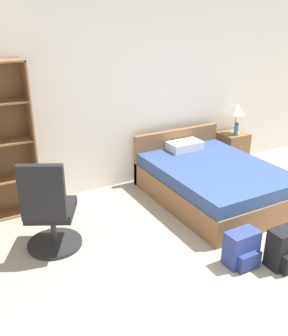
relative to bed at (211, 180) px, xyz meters
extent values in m
cube|color=white|center=(-0.69, 1.04, 1.04)|extent=(9.00, 0.06, 2.60)
cube|color=brown|center=(-2.14, 0.84, 0.69)|extent=(0.02, 0.28, 1.90)
cube|color=brown|center=(-2.56, 0.84, -0.25)|extent=(0.81, 0.26, 0.02)
cube|color=brown|center=(-2.56, 0.84, 0.22)|extent=(0.81, 0.26, 0.02)
cube|color=brown|center=(0.00, -0.06, -0.09)|extent=(1.44, 1.93, 0.34)
cube|color=#334C84|center=(0.00, -0.06, 0.16)|extent=(1.41, 1.89, 0.17)
cube|color=brown|center=(0.00, 0.86, 0.12)|extent=(1.44, 0.08, 0.76)
cube|color=white|center=(0.00, 0.65, 0.30)|extent=(0.50, 0.30, 0.12)
cylinder|color=#232326|center=(-2.22, -0.09, -0.24)|extent=(0.60, 0.60, 0.04)
cylinder|color=#333338|center=(-2.22, -0.09, -0.05)|extent=(0.06, 0.06, 0.35)
cube|color=black|center=(-2.22, -0.09, 0.18)|extent=(0.65, 0.65, 0.10)
cube|color=black|center=(-2.35, -0.34, 0.52)|extent=(0.43, 0.27, 0.58)
cube|color=brown|center=(1.03, 0.76, 0.02)|extent=(0.42, 0.38, 0.57)
sphere|color=tan|center=(1.03, 0.55, 0.14)|extent=(0.02, 0.02, 0.02)
cylinder|color=tan|center=(1.03, 0.74, 0.32)|extent=(0.16, 0.16, 0.02)
cylinder|color=tan|center=(1.03, 0.74, 0.47)|extent=(0.02, 0.02, 0.29)
cone|color=white|center=(1.03, 0.74, 0.71)|extent=(0.26, 0.26, 0.20)
cylinder|color=teal|center=(0.99, 0.66, 0.40)|extent=(0.07, 0.07, 0.18)
cylinder|color=#2D2D33|center=(0.99, 0.66, 0.50)|extent=(0.04, 0.04, 0.02)
cube|color=black|center=(-0.30, -1.55, -0.06)|extent=(0.31, 0.20, 0.41)
cube|color=navy|center=(-0.64, -1.32, -0.08)|extent=(0.34, 0.19, 0.37)
cube|color=navy|center=(-0.64, -1.45, -0.16)|extent=(0.26, 0.07, 0.17)
camera|label=1|loc=(-3.04, -3.64, 2.13)|focal=40.00mm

